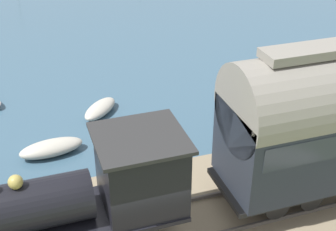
{
  "coord_description": "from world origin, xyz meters",
  "views": [
    {
      "loc": [
        -9.34,
        2.39,
        9.86
      ],
      "look_at": [
        4.28,
        -2.19,
        1.6
      ],
      "focal_mm": 50.0,
      "sensor_mm": 36.0,
      "label": 1
    }
  ],
  "objects": [
    {
      "name": "rowboat_far_out",
      "position": [
        9.99,
        -11.87,
        0.26
      ],
      "size": [
        1.94,
        1.96,
        0.5
      ],
      "rotation": [
        0.0,
        0.0,
        0.76
      ],
      "color": "#B7B2A3",
      "rests_on": "harbor_water"
    },
    {
      "name": "steam_locomotive",
      "position": [
        0.13,
        1.36,
        2.31
      ],
      "size": [
        2.19,
        6.43,
        3.26
      ],
      "color": "black",
      "rests_on": "rail_embankment"
    },
    {
      "name": "rowboat_off_pier",
      "position": [
        5.55,
        1.9,
        0.28
      ],
      "size": [
        1.17,
        2.41,
        0.55
      ],
      "rotation": [
        0.0,
        0.0,
        0.11
      ],
      "color": "#B7B2A3",
      "rests_on": "harbor_water"
    },
    {
      "name": "rowboat_mid_harbor",
      "position": [
        7.97,
        -0.4,
        0.25
      ],
      "size": [
        2.07,
        1.99,
        0.49
      ],
      "rotation": [
        0.0,
        0.0,
        0.84
      ],
      "color": "#B7B2A3",
      "rests_on": "harbor_water"
    }
  ]
}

